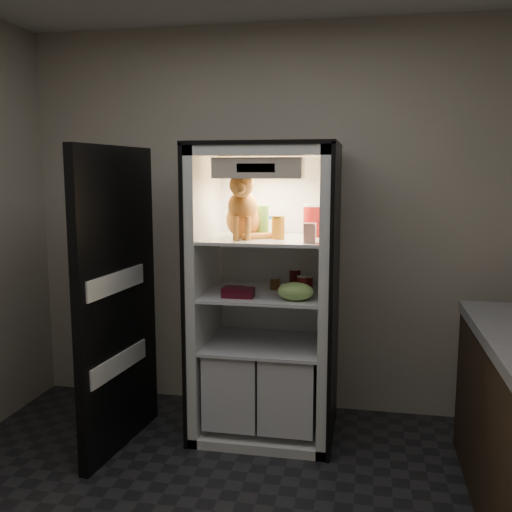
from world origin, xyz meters
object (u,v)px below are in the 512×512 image
Objects in this scene: refrigerator at (266,313)px; soda_can_b at (308,286)px; pepper_jar at (313,220)px; berry_box_left at (233,292)px; parmesan_shaker at (263,221)px; mayo_tub at (275,225)px; soda_can_a at (295,279)px; berry_box_right at (244,293)px; cream_carton at (310,233)px; salsa_jar at (278,227)px; grape_bag at (296,291)px; soda_can_c at (303,287)px; tabby_cat at (243,212)px; condiment_jar at (275,283)px.

soda_can_b is at bearing -14.76° from refrigerator.
berry_box_left is at bearing -148.17° from pepper_jar.
pepper_jar reaches higher than parmesan_shaker.
mayo_tub is at bearing 164.84° from pepper_jar.
berry_box_left is (-0.35, -0.28, -0.04)m from soda_can_a.
soda_can_b is at bearing 23.11° from berry_box_right.
soda_can_b is at bearing -94.87° from pepper_jar.
salsa_jar is at bearing 143.49° from cream_carton.
mayo_tub is 0.56m from berry_box_left.
soda_can_a is at bearing 110.91° from cream_carton.
refrigerator is 9.09× the size of pepper_jar.
grape_bag is at bearing -102.31° from pepper_jar.
pepper_jar is 0.45m from soda_can_c.
salsa_jar is 0.45m from berry_box_right.
tabby_cat reaches higher than mayo_tub.
refrigerator is 0.35m from soda_can_b.
refrigerator is 0.68m from tabby_cat.
mayo_tub is 0.25m from salsa_jar.
refrigerator reaches higher than salsa_jar.
soda_can_a is 1.19× the size of berry_box_right.
pepper_jar is at bearing 1.29° from soda_can_a.
grape_bag is at bearing -48.73° from refrigerator.
soda_can_b is (0.40, 0.04, -0.46)m from tabby_cat.
parmesan_shaker is 1.48× the size of soda_can_a.
cream_carton is 0.54m from condiment_jar.
refrigerator is at bearing 34.23° from tabby_cat.
parmesan_shaker is (0.11, 0.06, -0.06)m from tabby_cat.
berry_box_left is at bearing -172.11° from soda_can_c.
berry_box_right is (0.03, -0.12, -0.49)m from tabby_cat.
grape_bag is at bearing -58.97° from condiment_jar.
parmesan_shaker is 0.49m from soda_can_b.
parmesan_shaker is at bearing 21.33° from tabby_cat.
grape_bag is at bearing -3.50° from berry_box_right.
soda_can_b is at bearing -39.34° from mayo_tub.
mayo_tub is 0.38m from soda_can_a.
grape_bag is (0.04, -0.30, -0.01)m from soda_can_a.
mayo_tub is 0.56× the size of grape_bag.
salsa_jar is 1.23× the size of cream_carton.
mayo_tub is 0.50m from soda_can_c.
soda_can_c is (0.27, -0.11, -0.39)m from parmesan_shaker.
tabby_cat is at bearing -157.45° from pepper_jar.
refrigerator is at bearing -147.28° from condiment_jar.
berry_box_left is (-0.26, -0.11, -0.39)m from salsa_jar.
parmesan_shaker reaches higher than condiment_jar.
berry_box_right is at bearing -143.12° from pepper_jar.
tabby_cat is at bearing 68.88° from berry_box_left.
tabby_cat is 3.96× the size of soda_can_b.
condiment_jar is at bearing 49.84° from berry_box_left.
grape_bag is 1.90× the size of berry_box_right.
soda_can_a reaches higher than berry_box_right.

